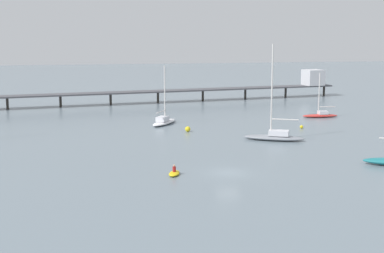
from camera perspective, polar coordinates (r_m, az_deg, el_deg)
The scene contains 8 objects.
ground_plane at distance 59.17m, azimuth 3.78°, elevation -4.83°, with size 400.00×400.00×0.00m, color slate.
pier at distance 120.41m, azimuth 2.91°, elevation 4.24°, with size 82.52×15.01×6.18m.
sailboat_white at distance 89.41m, azimuth -2.96°, elevation 0.61°, with size 5.75×7.25×9.52m.
sailboat_gray at distance 77.09m, azimuth 8.60°, elevation -0.89°, with size 8.65×5.71×13.33m.
sailboat_red at distance 99.33m, azimuth 13.23°, elevation 1.24°, with size 6.48×2.20×7.84m.
dinghy_yellow at distance 58.14m, azimuth -1.86°, elevation -4.85°, with size 1.82×2.59×1.14m.
mooring_buoy_mid at distance 82.69m, azimuth -0.45°, elevation -0.27°, with size 0.82×0.82×0.82m, color yellow.
mooring_buoy_far at distance 87.14m, azimuth 11.33°, elevation -0.04°, with size 0.53×0.53×0.53m, color yellow.
Camera 1 is at (-14.53, -55.35, 15.04)m, focal length 51.22 mm.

